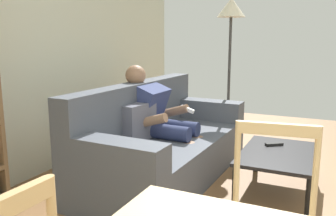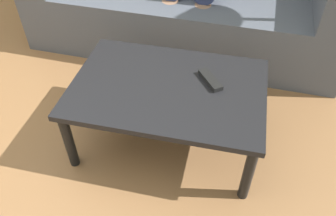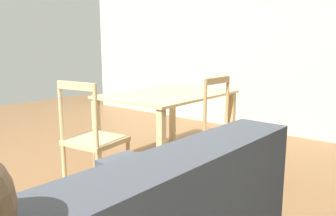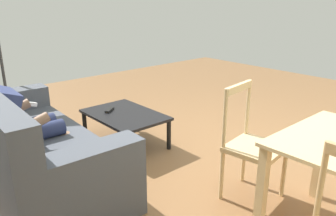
# 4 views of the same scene
# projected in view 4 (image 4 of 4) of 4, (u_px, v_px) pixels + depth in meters

# --- Properties ---
(ground_plane) EXTENTS (8.96, 8.96, 0.00)m
(ground_plane) POSITION_uv_depth(u_px,v_px,m) (231.00, 161.00, 3.52)
(ground_plane) COLOR brown
(couch) EXTENTS (2.21, 1.01, 0.94)m
(couch) POSITION_uv_depth(u_px,v_px,m) (28.00, 149.00, 3.04)
(couch) COLOR #474C56
(couch) RESTS_ON ground_plane
(person_lounging) EXTENTS (0.60, 0.97, 1.12)m
(person_lounging) POSITION_uv_depth(u_px,v_px,m) (16.00, 123.00, 2.97)
(person_lounging) COLOR navy
(person_lounging) RESTS_ON ground_plane
(coffee_table) EXTENTS (0.95, 0.66, 0.38)m
(coffee_table) POSITION_uv_depth(u_px,v_px,m) (125.00, 117.00, 3.83)
(coffee_table) COLOR black
(coffee_table) RESTS_ON ground_plane
(tv_remote) EXTENTS (0.14, 0.17, 0.02)m
(tv_remote) POSITION_uv_depth(u_px,v_px,m) (109.00, 110.00, 3.90)
(tv_remote) COLOR black
(tv_remote) RESTS_ON coffee_table
(dining_chair_facing_couch) EXTENTS (0.47, 0.47, 0.97)m
(dining_chair_facing_couch) POSITION_uv_depth(u_px,v_px,m) (252.00, 146.00, 2.76)
(dining_chair_facing_couch) COLOR #D1B27F
(dining_chair_facing_couch) RESTS_ON ground_plane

